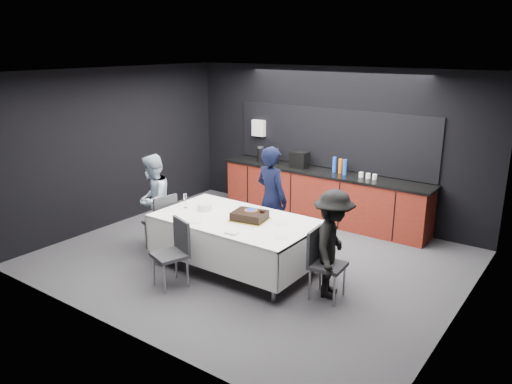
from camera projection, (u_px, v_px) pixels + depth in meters
ground at (252, 259)px, 7.68m from camera, size 6.00×6.00×0.00m
room_shell at (252, 140)px, 7.15m from camera, size 6.04×5.04×2.82m
kitchenette at (322, 192)px, 9.26m from camera, size 4.10×0.64×2.05m
party_table at (236, 227)px, 7.18m from camera, size 2.32×1.32×0.78m
cake_assembly at (250, 216)px, 7.06m from camera, size 0.56×0.48×0.16m
plate_stack at (205, 207)px, 7.48m from camera, size 0.23×0.23×0.10m
loose_plate_near at (194, 221)px, 7.03m from camera, size 0.22×0.22×0.01m
loose_plate_right_a at (281, 223)px, 6.92m from camera, size 0.19×0.19×0.01m
loose_plate_right_b at (282, 236)px, 6.46m from camera, size 0.19×0.19×0.01m
loose_plate_far at (246, 212)px, 7.40m from camera, size 0.21×0.21×0.01m
fork_pile at (232, 233)px, 6.56m from camera, size 0.18×0.12×0.03m
champagne_flute at (185, 198)px, 7.55m from camera, size 0.06×0.06×0.22m
chair_left at (162, 218)px, 7.86m from camera, size 0.49×0.49×0.92m
chair_right at (322, 258)px, 6.40m from camera, size 0.45×0.45×0.92m
chair_near at (175, 248)px, 6.72m from camera, size 0.53×0.53×0.92m
person_center at (271, 199)px, 7.84m from camera, size 0.69×0.53×1.68m
person_left at (153, 200)px, 8.06m from camera, size 0.82×0.90×1.50m
person_right at (333, 244)px, 6.38m from camera, size 0.80×1.05×1.44m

